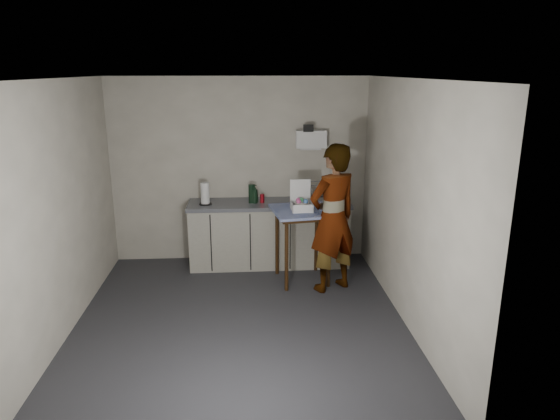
{
  "coord_description": "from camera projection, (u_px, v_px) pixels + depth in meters",
  "views": [
    {
      "loc": [
        0.1,
        -4.97,
        2.69
      ],
      "look_at": [
        0.47,
        0.45,
        1.15
      ],
      "focal_mm": 32.0,
      "sensor_mm": 36.0,
      "label": 1
    }
  ],
  "objects": [
    {
      "name": "ground",
      "position": [
        241.0,
        322.0,
        5.5
      ],
      "size": [
        4.0,
        4.0,
        0.0
      ],
      "primitive_type": "plane",
      "color": "#2D2D32",
      "rests_on": "ground"
    },
    {
      "name": "wall_back",
      "position": [
        240.0,
        171.0,
        7.05
      ],
      "size": [
        3.6,
        0.02,
        2.6
      ],
      "primitive_type": "cube",
      "color": "#B9B2A1",
      "rests_on": "ground"
    },
    {
      "name": "wall_right",
      "position": [
        408.0,
        206.0,
        5.26
      ],
      "size": [
        0.02,
        4.0,
        2.6
      ],
      "primitive_type": "cube",
      "color": "#B9B2A1",
      "rests_on": "ground"
    },
    {
      "name": "wall_left",
      "position": [
        60.0,
        212.0,
        5.02
      ],
      "size": [
        0.02,
        4.0,
        2.6
      ],
      "primitive_type": "cube",
      "color": "#B9B2A1",
      "rests_on": "ground"
    },
    {
      "name": "ceiling",
      "position": [
        235.0,
        79.0,
        4.79
      ],
      "size": [
        3.6,
        4.0,
        0.01
      ],
      "primitive_type": "cube",
      "color": "white",
      "rests_on": "wall_back"
    },
    {
      "name": "kitchen_counter",
      "position": [
        269.0,
        235.0,
        7.04
      ],
      "size": [
        2.24,
        0.62,
        0.91
      ],
      "color": "black",
      "rests_on": "ground"
    },
    {
      "name": "wall_shelf",
      "position": [
        311.0,
        139.0,
        6.93
      ],
      "size": [
        0.42,
        0.18,
        0.37
      ],
      "color": "white",
      "rests_on": "ground"
    },
    {
      "name": "side_table",
      "position": [
        303.0,
        219.0,
        6.38
      ],
      "size": [
        0.85,
        0.85,
        0.97
      ],
      "rotation": [
        0.0,
        0.0,
        0.15
      ],
      "color": "#3E230E",
      "rests_on": "ground"
    },
    {
      "name": "standing_man",
      "position": [
        333.0,
        219.0,
        6.09
      ],
      "size": [
        0.81,
        0.71,
        1.85
      ],
      "primitive_type": "imported",
      "rotation": [
        0.0,
        0.0,
        3.64
      ],
      "color": "#B2A593",
      "rests_on": "ground"
    },
    {
      "name": "soap_bottle",
      "position": [
        255.0,
        194.0,
        6.83
      ],
      "size": [
        0.13,
        0.14,
        0.26
      ],
      "primitive_type": "imported",
      "rotation": [
        0.0,
        0.0,
        0.45
      ],
      "color": "black",
      "rests_on": "kitchen_counter"
    },
    {
      "name": "soda_can",
      "position": [
        262.0,
        198.0,
        6.88
      ],
      "size": [
        0.06,
        0.06,
        0.12
      ],
      "primitive_type": "cylinder",
      "color": "red",
      "rests_on": "kitchen_counter"
    },
    {
      "name": "dark_bottle",
      "position": [
        251.0,
        194.0,
        6.84
      ],
      "size": [
        0.08,
        0.08,
        0.26
      ],
      "primitive_type": "cylinder",
      "color": "black",
      "rests_on": "kitchen_counter"
    },
    {
      "name": "paper_towel",
      "position": [
        205.0,
        194.0,
        6.76
      ],
      "size": [
        0.17,
        0.17,
        0.3
      ],
      "color": "black",
      "rests_on": "kitchen_counter"
    },
    {
      "name": "dish_rack",
      "position": [
        312.0,
        197.0,
        6.94
      ],
      "size": [
        0.38,
        0.28,
        0.26
      ],
      "color": "silver",
      "rests_on": "kitchen_counter"
    },
    {
      "name": "bakery_box",
      "position": [
        301.0,
        204.0,
        6.3
      ],
      "size": [
        0.27,
        0.28,
        0.37
      ],
      "rotation": [
        0.0,
        0.0,
        0.04
      ],
      "color": "white",
      "rests_on": "side_table"
    }
  ]
}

